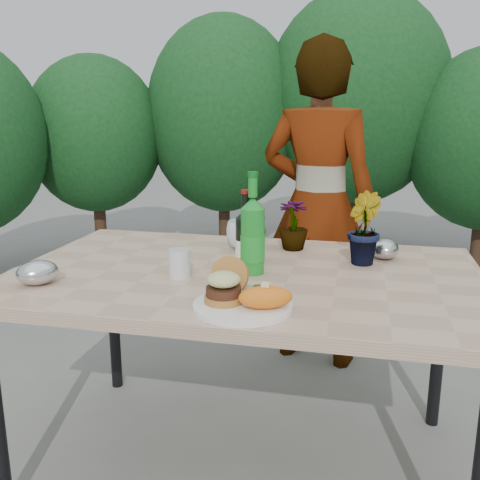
% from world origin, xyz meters
% --- Properties ---
extents(ground, '(80.00, 80.00, 0.00)m').
position_xyz_m(ground, '(0.00, 0.00, 0.00)').
color(ground, slate).
rests_on(ground, ground).
extents(patio_table, '(1.60, 1.00, 0.75)m').
position_xyz_m(patio_table, '(0.00, 0.00, 0.69)').
color(patio_table, tan).
rests_on(patio_table, ground).
extents(shrub_hedge, '(6.76, 5.11, 2.27)m').
position_xyz_m(shrub_hedge, '(0.17, 1.94, 1.17)').
color(shrub_hedge, '#382316').
rests_on(shrub_hedge, ground).
extents(dinner_plate, '(0.28, 0.28, 0.01)m').
position_xyz_m(dinner_plate, '(0.07, -0.35, 0.76)').
color(dinner_plate, white).
rests_on(dinner_plate, patio_table).
extents(burger_stack, '(0.11, 0.16, 0.11)m').
position_xyz_m(burger_stack, '(0.01, -0.33, 0.81)').
color(burger_stack, '#B7722D').
rests_on(burger_stack, dinner_plate).
extents(sweet_potato, '(0.17, 0.12, 0.06)m').
position_xyz_m(sweet_potato, '(0.14, -0.37, 0.80)').
color(sweet_potato, orange).
rests_on(sweet_potato, dinner_plate).
extents(grilled_veg, '(0.08, 0.05, 0.03)m').
position_xyz_m(grilled_veg, '(0.09, -0.26, 0.78)').
color(grilled_veg, olive).
rests_on(grilled_veg, dinner_plate).
extents(wine_bottle, '(0.07, 0.07, 0.28)m').
position_xyz_m(wine_bottle, '(-0.00, 0.00, 0.85)').
color(wine_bottle, black).
rests_on(wine_bottle, patio_table).
extents(sparkling_water, '(0.08, 0.08, 0.35)m').
position_xyz_m(sparkling_water, '(0.03, -0.01, 0.88)').
color(sparkling_water, '#177F23').
rests_on(sparkling_water, patio_table).
extents(plastic_cup, '(0.07, 0.07, 0.09)m').
position_xyz_m(plastic_cup, '(-0.20, -0.11, 0.80)').
color(plastic_cup, silver).
rests_on(plastic_cup, patio_table).
extents(seedling_left, '(0.12, 0.12, 0.20)m').
position_xyz_m(seedling_left, '(0.01, 0.13, 0.85)').
color(seedling_left, '#26521C').
rests_on(seedling_left, patio_table).
extents(seedling_mid, '(0.16, 0.17, 0.26)m').
position_xyz_m(seedling_mid, '(0.39, 0.20, 0.88)').
color(seedling_mid, '#21561D').
rests_on(seedling_mid, patio_table).
extents(seedling_right, '(0.13, 0.13, 0.20)m').
position_xyz_m(seedling_right, '(0.12, 0.33, 0.85)').
color(seedling_right, '#1E501B').
rests_on(seedling_right, patio_table).
extents(blue_bowl, '(0.18, 0.18, 0.11)m').
position_xyz_m(blue_bowl, '(-0.07, 0.30, 0.81)').
color(blue_bowl, silver).
rests_on(blue_bowl, patio_table).
extents(foil_packet_left, '(0.17, 0.17, 0.08)m').
position_xyz_m(foil_packet_left, '(-0.61, -0.28, 0.79)').
color(foil_packet_left, silver).
rests_on(foil_packet_left, patio_table).
extents(foil_packet_right, '(0.13, 0.15, 0.08)m').
position_xyz_m(foil_packet_right, '(0.47, 0.27, 0.79)').
color(foil_packet_right, '#B0B3B7').
rests_on(foil_packet_right, patio_table).
extents(person, '(0.66, 0.50, 1.63)m').
position_xyz_m(person, '(0.17, 0.95, 0.81)').
color(person, '#9F6F4F').
rests_on(person, ground).
extents(terracotta_pot, '(0.17, 0.17, 0.14)m').
position_xyz_m(terracotta_pot, '(-1.85, 1.89, 0.07)').
color(terracotta_pot, '#A13D29').
rests_on(terracotta_pot, ground).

